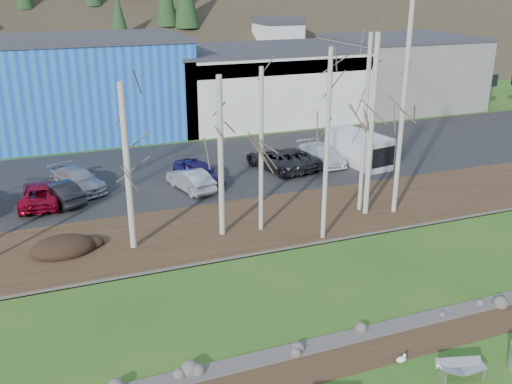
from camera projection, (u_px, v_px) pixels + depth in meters
name	position (u px, v px, depth m)	size (l,w,h in m)	color
dirt_strip	(331.00, 362.00, 20.17)	(80.00, 1.80, 0.03)	#382616
near_bank_rocks	(318.00, 346.00, 21.05)	(80.00, 0.80, 0.50)	#47423D
river	(274.00, 293.00, 24.63)	(80.00, 8.00, 0.90)	#132231
far_bank_rocks	(242.00, 254.00, 28.22)	(80.00, 0.80, 0.46)	#47423D
far_bank	(222.00, 228.00, 30.99)	(80.00, 7.00, 0.15)	#382616
parking_lot	(176.00, 171.00, 40.16)	(80.00, 14.00, 0.14)	black
building_blue	(66.00, 87.00, 48.93)	(20.40, 12.24, 8.30)	blue
building_white	(260.00, 83.00, 55.30)	(18.36, 12.24, 6.80)	silver
building_grey	(400.00, 71.00, 60.68)	(14.28, 12.24, 7.30)	slate
bench_damaged	(461.00, 368.00, 19.29)	(1.66, 0.91, 0.70)	#B2B4B7
seagull	(402.00, 359.00, 20.03)	(0.47, 0.23, 0.34)	gold
dirt_mound	(63.00, 247.00, 27.93)	(3.04, 2.15, 0.60)	black
birch_2	(127.00, 169.00, 27.18)	(0.32, 0.32, 8.24)	beige
birch_3	(221.00, 158.00, 28.64)	(0.29, 0.29, 8.32)	beige
birch_4	(261.00, 152.00, 29.15)	(0.23, 0.23, 8.63)	beige
birch_5	(327.00, 148.00, 28.01)	(0.23, 0.23, 9.68)	beige
birch_6	(371.00, 127.00, 31.08)	(0.30, 0.30, 10.06)	beige
birch_7	(365.00, 126.00, 31.52)	(0.24, 0.24, 10.03)	beige
birch_8	(404.00, 101.00, 30.76)	(0.26, 0.26, 12.90)	beige
car_1	(59.00, 193.00, 33.99)	(1.44, 4.14, 1.36)	black
car_2	(41.00, 194.00, 33.85)	(2.24, 4.86, 1.35)	maroon
car_3	(77.00, 179.00, 36.19)	(1.96, 4.82, 1.40)	#969A9E
car_4	(199.00, 172.00, 37.43)	(1.80, 4.48, 1.53)	#1E194F
car_5	(191.00, 180.00, 36.19)	(1.46, 4.18, 1.38)	#BABBBD
car_6	(278.00, 159.00, 40.20)	(2.52, 5.46, 1.52)	#29282B
car_7	(322.00, 154.00, 41.57)	(1.90, 4.68, 1.36)	silver
car_8	(287.00, 158.00, 40.43)	(2.52, 5.46, 1.52)	#29282B
van_white	(361.00, 149.00, 41.15)	(2.99, 5.45, 2.26)	white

